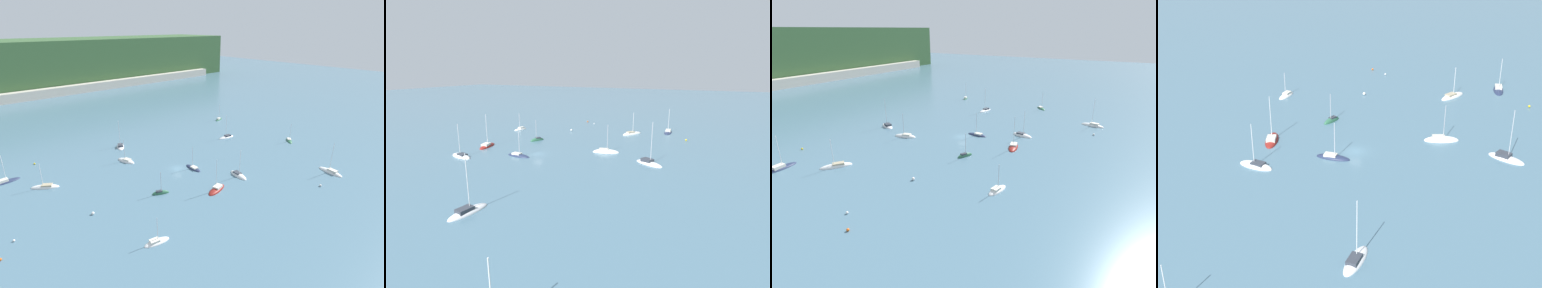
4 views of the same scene
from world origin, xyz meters
TOP-DOWN VIEW (x-y plane):
  - ground_plane at (0.00, 0.00)m, footprint 600.00×600.00m
  - sailboat_0 at (-4.38, 29.96)m, footprint 5.95×8.15m
  - sailboat_2 at (34.69, 8.85)m, footprint 7.86×3.40m
  - sailboat_3 at (11.28, -17.07)m, footprint 3.87×7.65m
  - sailboat_4 at (-45.22, 28.00)m, footprint 8.55×3.01m
  - sailboat_6 at (-13.76, -9.20)m, footprint 5.11×3.34m
  - sailboat_7 at (-0.37, -18.57)m, footprint 8.31×4.53m
  - sailboat_8 at (-37.10, 16.49)m, footprint 8.04×6.55m
  - sailboat_9 at (-26.81, -25.39)m, footprint 6.33×3.11m
  - sailboat_10 at (-9.77, 16.51)m, footprint 4.44×7.87m
  - sailboat_12 at (3.99, -3.63)m, footprint 2.60×7.15m
  - mooring_buoy_0 at (-50.15, -3.81)m, footprint 0.53×0.53m
  - mooring_buoy_1 at (-32.57, -5.91)m, footprint 0.77×0.77m
  - mooring_buoy_2 at (-53.70, -8.37)m, footprint 0.57×0.57m
  - mooring_buoy_3 at (-34.57, 35.52)m, footprint 0.58×0.58m

SIDE VIEW (x-z plane):
  - ground_plane at x=0.00m, z-range 0.00..0.00m
  - sailboat_8 at x=-37.10m, z-range -4.30..4.43m
  - sailboat_3 at x=11.28m, z-range -4.87..5.01m
  - sailboat_10 at x=-9.77m, z-range -4.42..4.57m
  - sailboat_6 at x=-13.76m, z-range -3.82..3.97m
  - sailboat_12 at x=3.99m, z-range -4.09..4.24m
  - sailboat_9 at x=-26.81m, z-range -3.40..3.59m
  - sailboat_7 at x=-0.37m, z-range -5.24..5.45m
  - sailboat_2 at x=34.69m, z-range -5.27..5.49m
  - sailboat_0 at x=-4.38m, z-range -5.54..5.81m
  - sailboat_4 at x=-45.22m, z-range -4.60..4.87m
  - mooring_buoy_0 at x=-50.15m, z-range 0.00..0.53m
  - mooring_buoy_2 at x=-53.70m, z-range 0.00..0.57m
  - mooring_buoy_3 at x=-34.57m, z-range 0.00..0.58m
  - mooring_buoy_1 at x=-32.57m, z-range 0.00..0.77m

